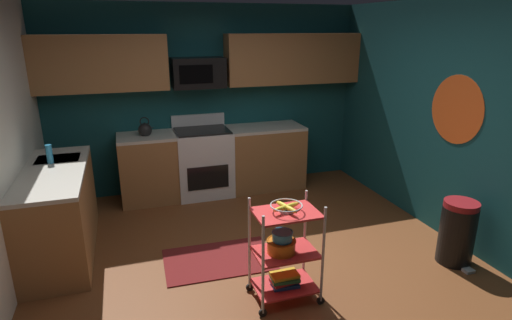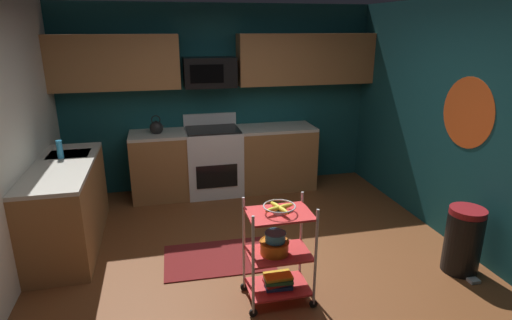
{
  "view_description": "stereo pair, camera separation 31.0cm",
  "coord_description": "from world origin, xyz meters",
  "px_view_note": "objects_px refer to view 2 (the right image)",
  "views": [
    {
      "loc": [
        -1.16,
        -3.42,
        2.29
      ],
      "look_at": [
        0.02,
        0.25,
        1.05
      ],
      "focal_mm": 29.13,
      "sensor_mm": 36.0,
      "label": 1
    },
    {
      "loc": [
        -0.86,
        -3.5,
        2.29
      ],
      "look_at": [
        0.02,
        0.25,
        1.05
      ],
      "focal_mm": 29.13,
      "sensor_mm": 36.0,
      "label": 2
    }
  ],
  "objects_px": {
    "mixing_bowl_large": "(274,247)",
    "trash_can": "(463,240)",
    "oven_range": "(214,160)",
    "fruit_bowl": "(279,208)",
    "mixing_bowl_small": "(275,236)",
    "book_stack": "(278,280)",
    "microwave": "(210,72)",
    "kettle": "(156,128)",
    "dish_soap_bottle": "(60,149)",
    "rolling_cart": "(279,253)"
  },
  "relations": [
    {
      "from": "oven_range",
      "to": "rolling_cart",
      "type": "height_order",
      "value": "oven_range"
    },
    {
      "from": "fruit_bowl",
      "to": "mixing_bowl_small",
      "type": "xyz_separation_m",
      "value": [
        -0.03,
        -0.01,
        -0.26
      ]
    },
    {
      "from": "oven_range",
      "to": "trash_can",
      "type": "xyz_separation_m",
      "value": [
        2.07,
        -2.59,
        -0.15
      ]
    },
    {
      "from": "oven_range",
      "to": "microwave",
      "type": "relative_size",
      "value": 1.57
    },
    {
      "from": "oven_range",
      "to": "fruit_bowl",
      "type": "distance_m",
      "value": 2.65
    },
    {
      "from": "rolling_cart",
      "to": "book_stack",
      "type": "xyz_separation_m",
      "value": [
        -0.0,
        0.0,
        -0.27
      ]
    },
    {
      "from": "book_stack",
      "to": "trash_can",
      "type": "height_order",
      "value": "trash_can"
    },
    {
      "from": "microwave",
      "to": "rolling_cart",
      "type": "bearing_deg",
      "value": -85.7
    },
    {
      "from": "mixing_bowl_large",
      "to": "kettle",
      "type": "height_order",
      "value": "kettle"
    },
    {
      "from": "mixing_bowl_large",
      "to": "trash_can",
      "type": "bearing_deg",
      "value": 0.77
    },
    {
      "from": "microwave",
      "to": "fruit_bowl",
      "type": "bearing_deg",
      "value": -85.7
    },
    {
      "from": "microwave",
      "to": "dish_soap_bottle",
      "type": "height_order",
      "value": "microwave"
    },
    {
      "from": "dish_soap_bottle",
      "to": "book_stack",
      "type": "bearing_deg",
      "value": -40.59
    },
    {
      "from": "trash_can",
      "to": "oven_range",
      "type": "bearing_deg",
      "value": 128.57
    },
    {
      "from": "rolling_cart",
      "to": "mixing_bowl_large",
      "type": "distance_m",
      "value": 0.08
    },
    {
      "from": "microwave",
      "to": "fruit_bowl",
      "type": "distance_m",
      "value": 2.85
    },
    {
      "from": "fruit_bowl",
      "to": "book_stack",
      "type": "bearing_deg",
      "value": -90.0
    },
    {
      "from": "mixing_bowl_large",
      "to": "trash_can",
      "type": "height_order",
      "value": "trash_can"
    },
    {
      "from": "mixing_bowl_large",
      "to": "dish_soap_bottle",
      "type": "distance_m",
      "value": 2.63
    },
    {
      "from": "trash_can",
      "to": "kettle",
      "type": "bearing_deg",
      "value": 137.48
    },
    {
      "from": "microwave",
      "to": "mixing_bowl_small",
      "type": "bearing_deg",
      "value": -86.38
    },
    {
      "from": "book_stack",
      "to": "trash_can",
      "type": "xyz_separation_m",
      "value": [
        1.86,
        0.03,
        0.14
      ]
    },
    {
      "from": "microwave",
      "to": "dish_soap_bottle",
      "type": "relative_size",
      "value": 3.5
    },
    {
      "from": "oven_range",
      "to": "mixing_bowl_large",
      "type": "bearing_deg",
      "value": -86.45
    },
    {
      "from": "microwave",
      "to": "book_stack",
      "type": "bearing_deg",
      "value": -85.7
    },
    {
      "from": "trash_can",
      "to": "dish_soap_bottle",
      "type": "bearing_deg",
      "value": 156.46
    },
    {
      "from": "mixing_bowl_small",
      "to": "dish_soap_bottle",
      "type": "relative_size",
      "value": 0.91
    },
    {
      "from": "book_stack",
      "to": "dish_soap_bottle",
      "type": "bearing_deg",
      "value": 139.41
    },
    {
      "from": "microwave",
      "to": "dish_soap_bottle",
      "type": "bearing_deg",
      "value": -150.26
    },
    {
      "from": "rolling_cart",
      "to": "dish_soap_bottle",
      "type": "height_order",
      "value": "dish_soap_bottle"
    },
    {
      "from": "fruit_bowl",
      "to": "mixing_bowl_large",
      "type": "distance_m",
      "value": 0.36
    },
    {
      "from": "mixing_bowl_small",
      "to": "book_stack",
      "type": "bearing_deg",
      "value": 9.62
    },
    {
      "from": "kettle",
      "to": "dish_soap_bottle",
      "type": "xyz_separation_m",
      "value": [
        -1.03,
        -0.91,
        0.02
      ]
    },
    {
      "from": "fruit_bowl",
      "to": "book_stack",
      "type": "distance_m",
      "value": 0.69
    },
    {
      "from": "oven_range",
      "to": "dish_soap_bottle",
      "type": "xyz_separation_m",
      "value": [
        -1.78,
        -0.91,
        0.54
      ]
    },
    {
      "from": "trash_can",
      "to": "mixing_bowl_small",
      "type": "bearing_deg",
      "value": -179.06
    },
    {
      "from": "dish_soap_bottle",
      "to": "trash_can",
      "type": "relative_size",
      "value": 0.3
    },
    {
      "from": "trash_can",
      "to": "mixing_bowl_large",
      "type": "bearing_deg",
      "value": -179.23
    },
    {
      "from": "fruit_bowl",
      "to": "mixing_bowl_large",
      "type": "height_order",
      "value": "fruit_bowl"
    },
    {
      "from": "microwave",
      "to": "kettle",
      "type": "xyz_separation_m",
      "value": [
        -0.76,
        -0.11,
        -0.7
      ]
    },
    {
      "from": "kettle",
      "to": "rolling_cart",
      "type": "bearing_deg",
      "value": -69.83
    },
    {
      "from": "rolling_cart",
      "to": "mixing_bowl_large",
      "type": "relative_size",
      "value": 3.63
    },
    {
      "from": "kettle",
      "to": "trash_can",
      "type": "bearing_deg",
      "value": -42.52
    },
    {
      "from": "microwave",
      "to": "rolling_cart",
      "type": "distance_m",
      "value": 3.0
    },
    {
      "from": "rolling_cart",
      "to": "mixing_bowl_small",
      "type": "height_order",
      "value": "rolling_cart"
    },
    {
      "from": "fruit_bowl",
      "to": "dish_soap_bottle",
      "type": "xyz_separation_m",
      "value": [
        -1.99,
        1.7,
        0.14
      ]
    },
    {
      "from": "mixing_bowl_large",
      "to": "mixing_bowl_small",
      "type": "distance_m",
      "value": 0.1
    },
    {
      "from": "fruit_bowl",
      "to": "book_stack",
      "type": "height_order",
      "value": "fruit_bowl"
    },
    {
      "from": "mixing_bowl_small",
      "to": "kettle",
      "type": "height_order",
      "value": "kettle"
    },
    {
      "from": "microwave",
      "to": "book_stack",
      "type": "distance_m",
      "value": 3.12
    }
  ]
}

